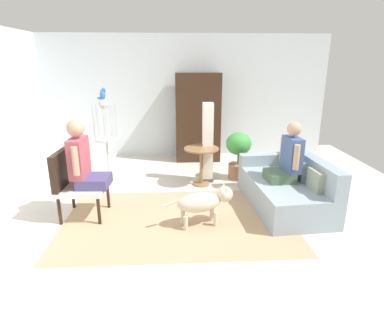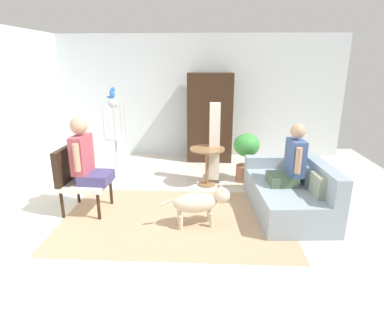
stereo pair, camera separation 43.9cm
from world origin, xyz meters
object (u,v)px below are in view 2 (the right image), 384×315
at_px(bird_cage_stand, 115,140).
at_px(potted_plant, 246,153).
at_px(person_on_armchair, 86,157).
at_px(column_lamp, 214,144).
at_px(parrot, 112,93).
at_px(couch, 290,191).
at_px(round_end_table, 207,159).
at_px(dog, 200,202).
at_px(armchair, 77,176).
at_px(person_on_couch, 291,161).
at_px(armoire_cabinet, 210,117).

distance_m(bird_cage_stand, potted_plant, 2.32).
height_order(person_on_armchair, bird_cage_stand, bird_cage_stand).
bearing_deg(column_lamp, parrot, 178.81).
height_order(couch, potted_plant, potted_plant).
bearing_deg(round_end_table, couch, -36.51).
bearing_deg(dog, couch, 22.37).
height_order(couch, dog, couch).
bearing_deg(parrot, round_end_table, -7.39).
bearing_deg(parrot, couch, -21.27).
bearing_deg(person_on_armchair, parrot, 87.94).
height_order(round_end_table, bird_cage_stand, bird_cage_stand).
xyz_separation_m(armchair, person_on_armchair, (0.16, -0.01, 0.28)).
relative_size(person_on_couch, round_end_table, 1.30).
bearing_deg(column_lamp, dog, -97.22).
xyz_separation_m(person_on_armchair, bird_cage_stand, (0.04, 1.28, -0.07)).
relative_size(armchair, round_end_table, 1.41).
bearing_deg(dog, armoire_cabinet, 87.60).
distance_m(person_on_couch, dog, 1.40).
bearing_deg(couch, round_end_table, 143.49).
relative_size(bird_cage_stand, potted_plant, 1.69).
bearing_deg(potted_plant, parrot, -178.91).
height_order(column_lamp, armoire_cabinet, armoire_cabinet).
bearing_deg(couch, column_lamp, 135.42).
height_order(person_on_couch, dog, person_on_couch).
bearing_deg(parrot, potted_plant, 1.09).
bearing_deg(potted_plant, armoire_cabinet, 116.81).
bearing_deg(couch, armchair, -176.76).
bearing_deg(person_on_armchair, round_end_table, 32.60).
height_order(round_end_table, column_lamp, column_lamp).
relative_size(couch, armchair, 1.82).
bearing_deg(armchair, person_on_couch, 2.64).
height_order(dog, armoire_cabinet, armoire_cabinet).
bearing_deg(round_end_table, armoire_cabinet, 88.37).
relative_size(couch, potted_plant, 1.96).
distance_m(bird_cage_stand, armoire_cabinet, 2.13).
bearing_deg(armchair, person_on_armchair, -2.76).
distance_m(person_on_couch, potted_plant, 1.29).
height_order(armchair, person_on_armchair, person_on_armchair).
bearing_deg(round_end_table, person_on_armchair, -147.40).
bearing_deg(person_on_armchair, potted_plant, 29.29).
relative_size(person_on_armchair, armoire_cabinet, 0.50).
distance_m(person_on_armchair, dog, 1.70).
distance_m(person_on_armchair, armoire_cabinet, 3.11).
bearing_deg(dog, parrot, 133.51).
bearing_deg(bird_cage_stand, round_end_table, -7.38).
bearing_deg(armoire_cabinet, potted_plant, -63.19).
distance_m(parrot, armoire_cabinet, 2.22).
bearing_deg(person_on_armchair, armchair, 177.24).
distance_m(couch, bird_cage_stand, 3.07).
bearing_deg(dog, armchair, 168.54).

